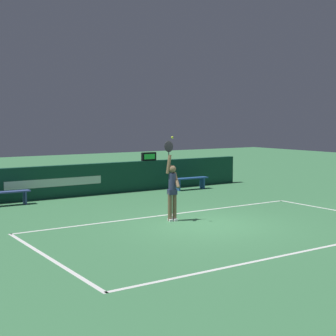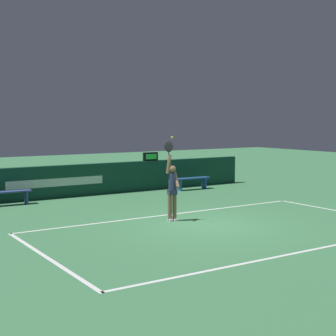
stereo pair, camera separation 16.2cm
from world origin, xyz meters
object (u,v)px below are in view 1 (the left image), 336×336
at_px(courtside_bench_far, 9,195).
at_px(tennis_player, 172,188).
at_px(courtside_bench_near, 190,180).
at_px(tennis_ball, 172,137).
at_px(speed_display, 149,157).

bearing_deg(courtside_bench_far, tennis_player, -59.47).
distance_m(courtside_bench_near, courtside_bench_far, 7.82).
bearing_deg(tennis_ball, courtside_bench_near, 49.67).
distance_m(tennis_ball, courtside_bench_far, 6.94).
bearing_deg(tennis_player, courtside_bench_far, 120.53).
relative_size(speed_display, courtside_bench_far, 0.46).
bearing_deg(tennis_player, speed_display, 64.23).
distance_m(tennis_player, courtside_bench_near, 7.01).
xyz_separation_m(tennis_player, courtside_bench_near, (4.55, 5.29, -0.61)).
bearing_deg(courtside_bench_far, tennis_ball, -62.39).
xyz_separation_m(tennis_player, tennis_ball, (-0.21, -0.31, 1.53)).
relative_size(speed_display, courtside_bench_near, 0.41).
relative_size(speed_display, tennis_player, 0.28).
relative_size(tennis_ball, courtside_bench_far, 0.05).
bearing_deg(tennis_ball, tennis_player, 56.27).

